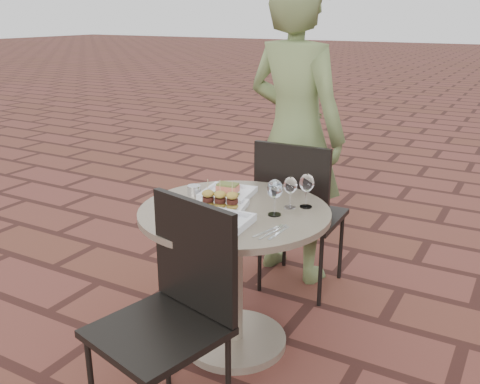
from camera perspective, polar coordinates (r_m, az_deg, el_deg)
The scene contains 12 objects.
cafe_table at distance 2.59m, azimuth -0.58°, elevation -6.95°, with size 0.90×0.90×0.73m.
chair_far at distance 3.09m, azimuth 6.14°, elevation -1.44°, with size 0.45×0.45×0.93m.
chair_near at distance 2.12m, azimuth -6.93°, elevation -11.37°, with size 0.53×0.53×0.93m.
diner at distance 3.25m, azimuth 5.89°, elevation 6.15°, with size 0.66×0.43×1.81m, color #5E6F3D.
plate_salmon at distance 2.67m, azimuth -1.33°, elevation -0.05°, with size 0.27×0.27×0.07m.
plate_sliders at distance 2.48m, azimuth -2.13°, elevation -1.25°, with size 0.27×0.27×0.15m.
plate_tuna at distance 2.30m, azimuth -2.75°, elevation -3.26°, with size 0.29×0.29×0.03m.
wine_glass_right at distance 2.39m, azimuth 3.75°, elevation 0.22°, with size 0.07×0.07×0.17m.
wine_glass_mid at distance 2.49m, azimuth 5.40°, elevation 0.64°, with size 0.06×0.06×0.15m.
wine_glass_far at distance 2.51m, azimuth 7.13°, elevation 0.88°, with size 0.07×0.07×0.16m.
steel_ramekin at distance 2.69m, azimuth -4.93°, elevation 0.18°, with size 0.07×0.07×0.05m, color silver.
cutlery_set at distance 2.24m, azimuth 3.57°, elevation -4.28°, with size 0.09×0.20×0.00m, color silver, non-canonical shape.
Camera 1 is at (0.99, -1.75, 1.60)m, focal length 40.00 mm.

